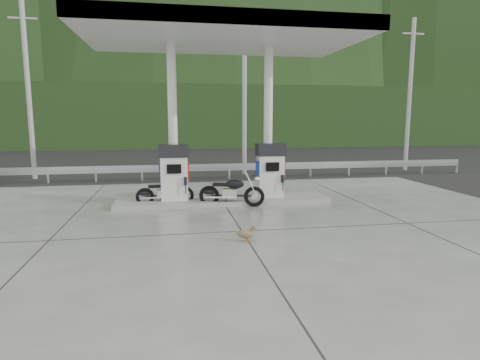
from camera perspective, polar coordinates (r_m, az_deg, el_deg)
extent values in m
plane|color=black|center=(10.98, -0.65, -5.99)|extent=(160.00, 160.00, 0.00)
cube|color=slate|center=(10.98, -0.65, -5.93)|extent=(18.00, 14.00, 0.02)
cube|color=gray|center=(13.37, -2.37, -2.92)|extent=(7.00, 1.40, 0.15)
cylinder|color=white|center=(13.39, -9.55, 8.09)|extent=(0.30, 0.30, 5.00)
cylinder|color=white|center=(13.79, 4.01, 8.20)|extent=(0.30, 0.30, 5.00)
cube|color=white|center=(13.35, -2.52, 19.86)|extent=(8.50, 5.00, 0.40)
cube|color=black|center=(22.22, -5.41, 1.46)|extent=(60.00, 7.00, 0.01)
cylinder|color=#9B9A95|center=(20.99, -27.88, 11.02)|extent=(0.22, 0.22, 8.00)
cylinder|color=#9B9A95|center=(20.36, 0.63, 12.11)|extent=(0.22, 0.22, 8.00)
cylinder|color=#9B9A95|center=(23.71, 22.97, 10.95)|extent=(0.22, 0.22, 8.00)
cube|color=black|center=(40.52, -7.56, 8.91)|extent=(80.00, 6.00, 6.00)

